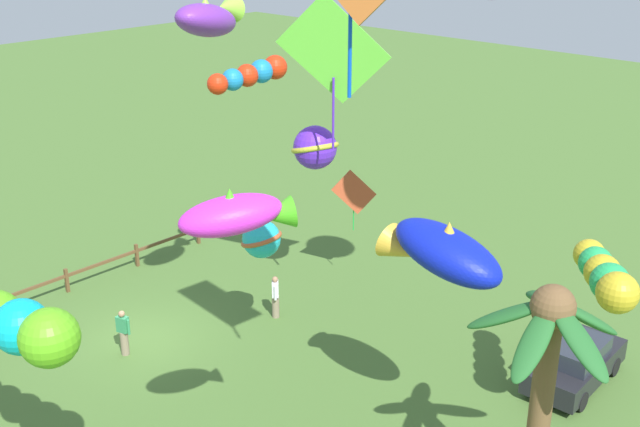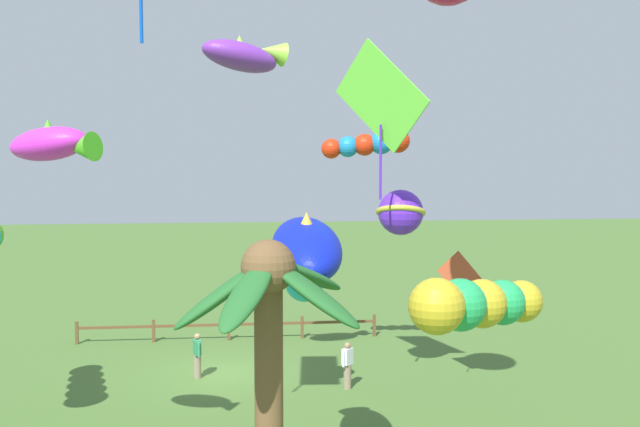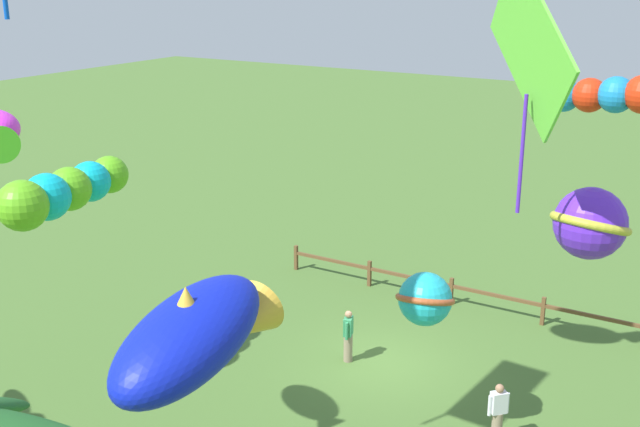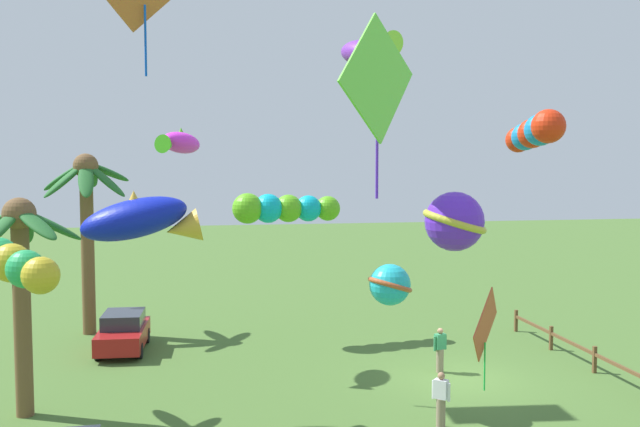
{
  "view_description": "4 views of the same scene",
  "coord_description": "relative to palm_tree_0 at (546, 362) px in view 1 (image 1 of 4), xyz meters",
  "views": [
    {
      "loc": [
        12.77,
        20.29,
        13.79
      ],
      "look_at": [
        -2.33,
        6.06,
        5.56
      ],
      "focal_mm": 44.36,
      "sensor_mm": 36.0,
      "label": 1
    },
    {
      "loc": [
        -0.6,
        26.86,
        7.92
      ],
      "look_at": [
        -2.8,
        6.44,
        6.28
      ],
      "focal_mm": 42.52,
      "sensor_mm": 36.0,
      "label": 2
    },
    {
      "loc": [
        -9.06,
        18.47,
        11.0
      ],
      "look_at": [
        -1.94,
        6.66,
        6.67
      ],
      "focal_mm": 44.17,
      "sensor_mm": 36.0,
      "label": 3
    },
    {
      "loc": [
        -23.16,
        9.01,
        7.54
      ],
      "look_at": [
        -1.88,
        5.19,
        5.91
      ],
      "focal_mm": 40.76,
      "sensor_mm": 36.0,
      "label": 4
    }
  ],
  "objects": [
    {
      "name": "kite_ball_11",
      "position": [
        -1.55,
        -10.64,
        -0.79
      ],
      "size": [
        1.65,
        1.64,
        1.23
      ],
      "color": "#20B6C9"
    },
    {
      "name": "kite_fish_6",
      "position": [
        4.6,
        -4.49,
        3.5
      ],
      "size": [
        2.46,
        1.94,
        1.03
      ],
      "color": "#ED2FE6"
    },
    {
      "name": "palm_tree_0",
      "position": [
        0.0,
        0.0,
        0.0
      ],
      "size": [
        3.37,
        3.56,
        6.44
      ],
      "color": "brown",
      "rests_on": "ground"
    },
    {
      "name": "kite_fish_9",
      "position": [
        0.28,
        -10.42,
        6.27
      ],
      "size": [
        2.93,
        1.95,
        1.29
      ],
      "color": "purple"
    },
    {
      "name": "kite_fish_1",
      "position": [
        -0.96,
        -3.48,
        1.2
      ],
      "size": [
        1.57,
        3.55,
        1.74
      ],
      "color": "#0D1CB7"
    },
    {
      "name": "ground_plane",
      "position": [
        1.09,
        -13.86,
        -4.62
      ],
      "size": [
        120.0,
        120.0,
        0.0
      ],
      "primitive_type": "plane",
      "color": "#476B2D"
    },
    {
      "name": "kite_diamond_7",
      "position": [
        -6.86,
        -11.38,
        -0.84
      ],
      "size": [
        1.32,
        1.12,
        2.37
      ],
      "color": "#BD4A2A"
    },
    {
      "name": "kite_ball_4",
      "position": [
        -4.81,
        -11.39,
        1.35
      ],
      "size": [
        2.02,
        2.0,
        1.5
      ],
      "color": "#5B25D7"
    },
    {
      "name": "rail_fence",
      "position": [
        0.96,
        -18.84,
        -4.02
      ],
      "size": [
        12.66,
        0.12,
        0.95
      ],
      "color": "brown",
      "rests_on": "ground"
    },
    {
      "name": "kite_tube_10",
      "position": [
        -4.16,
        -13.81,
        3.62
      ],
      "size": [
        3.15,
        1.11,
        1.06
      ],
      "color": "red"
    },
    {
      "name": "spectator_1",
      "position": [
        -3.1,
        -11.71,
        -3.81
      ],
      "size": [
        0.43,
        0.43,
        1.59
      ],
      "color": "gray",
      "rests_on": "ground"
    },
    {
      "name": "kite_tube_8",
      "position": [
        -3.91,
        -0.57,
        0.49
      ],
      "size": [
        3.14,
        2.66,
        1.23
      ],
      "color": "gold"
    },
    {
      "name": "kite_diamond_3",
      "position": [
        -3.79,
        -9.64,
        4.94
      ],
      "size": [
        2.42,
        2.6,
        4.84
      ],
      "color": "#6ADF3F"
    },
    {
      "name": "kite_tube_5",
      "position": [
        7.74,
        -8.66,
        0.88
      ],
      "size": [
        1.79,
        4.61,
        1.25
      ],
      "color": "#5BB91C"
    },
    {
      "name": "spectator_0",
      "position": [
        1.99,
        -13.49,
        -3.81
      ],
      "size": [
        0.33,
        0.53,
        1.59
      ],
      "color": "gray",
      "rests_on": "ground"
    },
    {
      "name": "parked_car_0",
      "position": [
        -6.48,
        -2.08,
        -3.87
      ],
      "size": [
        3.97,
        1.87,
        1.51
      ],
      "color": "black",
      "rests_on": "ground"
    }
  ]
}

